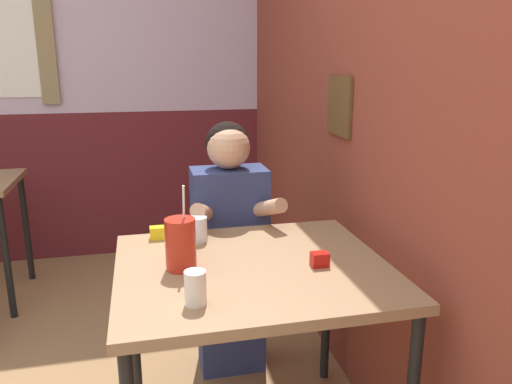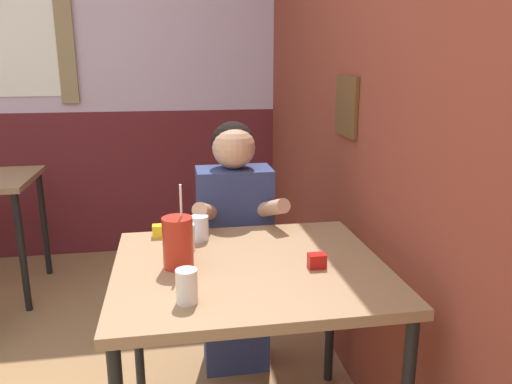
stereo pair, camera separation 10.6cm
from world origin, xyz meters
name	(u,v)px [view 1 (the left image)]	position (x,y,z in m)	size (l,w,h in m)	color
brick_wall_right	(317,84)	(1.40, 1.27, 1.35)	(0.08, 4.54, 2.70)	brown
back_wall	(68,77)	(-0.01, 2.57, 1.36)	(5.74, 0.09, 2.70)	silver
main_table	(253,284)	(0.83, 0.30, 0.70)	(0.95, 0.83, 0.78)	#93704C
person_seated	(230,246)	(0.85, 0.87, 0.63)	(0.42, 0.40, 1.21)	navy
cocktail_pitcher	(181,244)	(0.58, 0.32, 0.87)	(0.10, 0.10, 0.30)	#B22819
glass_near_pitcher	(198,229)	(0.67, 0.58, 0.83)	(0.07, 0.07, 0.10)	silver
glass_center	(184,239)	(0.61, 0.47, 0.83)	(0.08, 0.08, 0.10)	silver
glass_far_side	(195,288)	(0.60, 0.05, 0.83)	(0.07, 0.07, 0.10)	silver
condiment_ketchup	(320,259)	(1.05, 0.23, 0.80)	(0.06, 0.04, 0.05)	#B7140F
condiment_mustard	(157,233)	(0.51, 0.64, 0.80)	(0.06, 0.04, 0.05)	yellow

